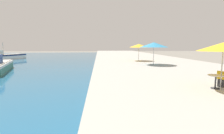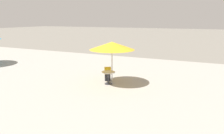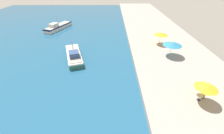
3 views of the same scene
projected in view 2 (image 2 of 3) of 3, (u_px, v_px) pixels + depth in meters
name	position (u px, v px, depth m)	size (l,w,h in m)	color
cafe_umbrella_pink	(112.00, 46.00, 12.41)	(2.59, 2.59, 2.47)	#B7B7B7
cafe_table	(108.00, 75.00, 12.68)	(0.80, 0.80, 0.74)	#333338
cafe_chair_left	(108.00, 76.00, 13.43)	(0.57, 0.56, 0.91)	#2D2D33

